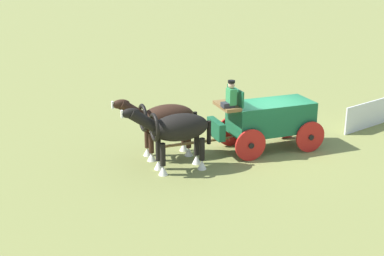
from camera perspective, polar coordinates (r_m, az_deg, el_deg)
name	(u,v)px	position (r m, az deg, el deg)	size (l,w,h in m)	color
ground_plane	(269,148)	(19.36, 8.41, -2.22)	(220.00, 220.00, 0.00)	olive
show_wagon	(267,118)	(18.91, 8.21, 1.04)	(5.89, 2.35, 2.77)	#195B38
draft_horse_near	(176,130)	(16.85, -1.79, -0.20)	(2.95, 1.28, 2.27)	black
draft_horse_off	(164,120)	(18.04, -3.10, 0.91)	(2.97, 1.32, 2.21)	#331E14
sponsor_banner	(370,114)	(22.50, 18.84, 1.43)	(3.20, 0.06, 1.10)	silver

